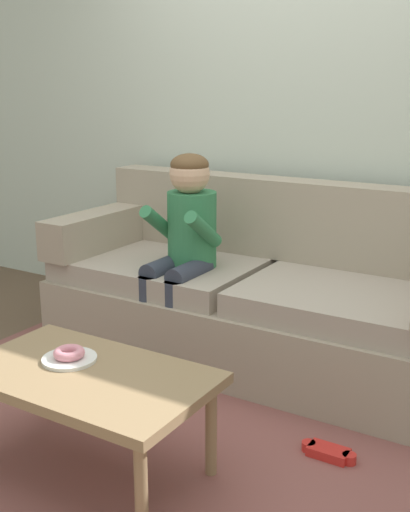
# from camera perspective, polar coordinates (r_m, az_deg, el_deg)

# --- Properties ---
(ground) EXTENTS (10.00, 10.00, 0.00)m
(ground) POSITION_cam_1_polar(r_m,az_deg,el_deg) (2.87, -2.58, -15.03)
(ground) COLOR brown
(wall_back) EXTENTS (8.00, 0.10, 2.80)m
(wall_back) POSITION_cam_1_polar(r_m,az_deg,el_deg) (3.73, 9.64, 14.27)
(wall_back) COLOR beige
(wall_back) RESTS_ON ground
(area_rug) EXTENTS (2.80, 1.67, 0.01)m
(area_rug) POSITION_cam_1_polar(r_m,az_deg,el_deg) (2.70, -5.68, -17.14)
(area_rug) COLOR brown
(area_rug) RESTS_ON ground
(couch) EXTENTS (2.22, 0.90, 0.94)m
(couch) POSITION_cam_1_polar(r_m,az_deg,el_deg) (3.42, 4.75, -3.72)
(couch) COLOR tan
(couch) RESTS_ON ground
(coffee_table) EXTENTS (0.93, 0.55, 0.42)m
(coffee_table) POSITION_cam_1_polar(r_m,az_deg,el_deg) (2.44, -10.50, -11.12)
(coffee_table) COLOR #937551
(coffee_table) RESTS_ON ground
(person_child) EXTENTS (0.34, 0.58, 1.10)m
(person_child) POSITION_cam_1_polar(r_m,az_deg,el_deg) (3.32, -1.90, 1.66)
(person_child) COLOR #337A4C
(person_child) RESTS_ON ground
(plate) EXTENTS (0.21, 0.21, 0.01)m
(plate) POSITION_cam_1_polar(r_m,az_deg,el_deg) (2.52, -12.04, -9.00)
(plate) COLOR white
(plate) RESTS_ON coffee_table
(donut) EXTENTS (0.15, 0.15, 0.04)m
(donut) POSITION_cam_1_polar(r_m,az_deg,el_deg) (2.51, -12.07, -8.48)
(donut) COLOR pink
(donut) RESTS_ON plate
(toy_controller) EXTENTS (0.23, 0.09, 0.05)m
(toy_controller) POSITION_cam_1_polar(r_m,az_deg,el_deg) (2.69, 10.99, -16.98)
(toy_controller) COLOR red
(toy_controller) RESTS_ON ground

